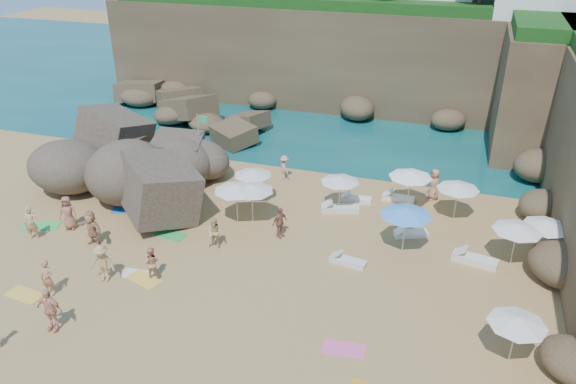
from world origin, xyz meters
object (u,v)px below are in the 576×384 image
(person_stand_5, at_px, (197,142))
(parasol_2, at_px, (458,186))
(parasol_0, at_px, (253,172))
(parasol_1, at_px, (340,179))
(lounger_0, at_px, (356,199))
(person_stand_2, at_px, (284,167))
(flag_pole, at_px, (201,136))
(person_stand_4, at_px, (434,184))
(person_stand_3, at_px, (280,222))
(person_stand_0, at_px, (31,223))
(rock_outcrop, at_px, (138,189))
(person_stand_1, at_px, (151,263))

(person_stand_5, bearing_deg, parasol_2, -0.74)
(parasol_0, distance_m, parasol_1, 4.85)
(lounger_0, distance_m, person_stand_2, 5.13)
(parasol_1, bearing_deg, flag_pole, 167.11)
(person_stand_4, bearing_deg, parasol_2, -1.22)
(parasol_2, relative_size, person_stand_3, 1.34)
(person_stand_4, relative_size, person_stand_5, 1.03)
(person_stand_2, bearing_deg, parasol_2, -138.53)
(lounger_0, height_order, person_stand_5, person_stand_5)
(person_stand_4, bearing_deg, parasol_1, -92.70)
(person_stand_5, bearing_deg, parasol_1, -11.41)
(person_stand_0, bearing_deg, lounger_0, 8.39)
(person_stand_3, distance_m, person_stand_4, 9.69)
(lounger_0, xyz_separation_m, person_stand_4, (4.11, 1.71, 0.78))
(parasol_0, bearing_deg, rock_outcrop, -175.64)
(rock_outcrop, height_order, person_stand_5, rock_outcrop)
(person_stand_3, height_order, person_stand_5, person_stand_5)
(flag_pole, relative_size, lounger_0, 2.21)
(person_stand_0, relative_size, person_stand_3, 1.08)
(parasol_0, distance_m, person_stand_2, 3.69)
(parasol_2, xyz_separation_m, lounger_0, (-5.41, 0.31, -1.80))
(parasol_2, relative_size, person_stand_4, 1.21)
(person_stand_0, bearing_deg, person_stand_2, 24.08)
(person_stand_0, distance_m, person_stand_4, 21.59)
(person_stand_0, bearing_deg, rock_outcrop, 50.52)
(parasol_2, relative_size, lounger_0, 1.28)
(parasol_2, distance_m, person_stand_1, 16.01)
(lounger_0, distance_m, person_stand_3, 5.80)
(person_stand_2, bearing_deg, parasol_1, -162.40)
(parasol_2, bearing_deg, flag_pole, 175.44)
(flag_pole, distance_m, person_stand_5, 3.42)
(person_stand_1, bearing_deg, person_stand_5, -84.70)
(rock_outcrop, distance_m, person_stand_2, 8.87)
(person_stand_2, relative_size, person_stand_5, 0.85)
(person_stand_1, distance_m, person_stand_2, 11.92)
(parasol_0, relative_size, person_stand_1, 1.38)
(lounger_0, relative_size, person_stand_1, 1.13)
(flag_pole, relative_size, person_stand_4, 2.10)
(lounger_0, distance_m, person_stand_4, 4.52)
(person_stand_1, height_order, person_stand_5, person_stand_5)
(flag_pole, distance_m, parasol_1, 9.54)
(person_stand_1, bearing_deg, parasol_2, -155.17)
(parasol_1, distance_m, person_stand_5, 11.93)
(person_stand_3, bearing_deg, lounger_0, -3.96)
(rock_outcrop, distance_m, flag_pole, 4.93)
(flag_pole, distance_m, parasol_2, 15.47)
(person_stand_5, bearing_deg, rock_outcrop, -88.51)
(person_stand_1, bearing_deg, parasol_1, -139.19)
(parasol_0, bearing_deg, lounger_0, 18.32)
(parasol_1, xyz_separation_m, person_stand_0, (-13.93, -7.76, -0.96))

